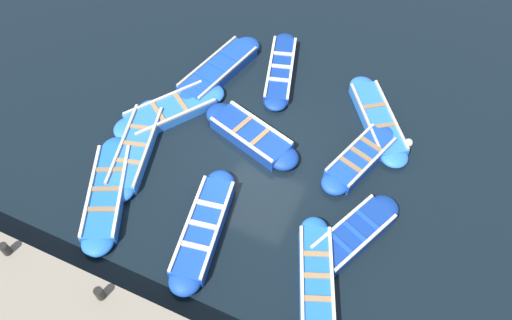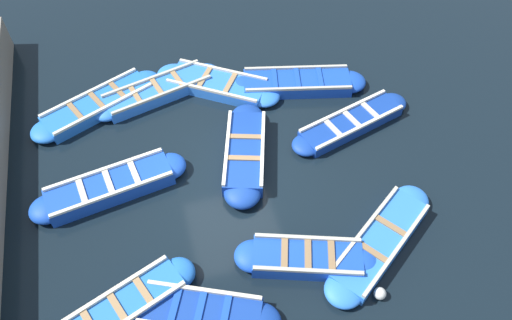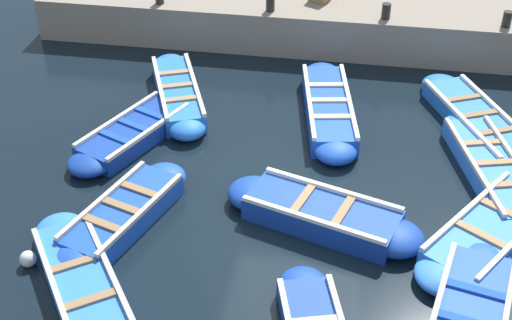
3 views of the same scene
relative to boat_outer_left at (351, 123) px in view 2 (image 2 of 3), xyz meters
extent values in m
plane|color=black|center=(3.47, 0.76, -0.15)|extent=(120.00, 120.00, 0.00)
cube|color=navy|center=(0.00, 0.00, -0.01)|extent=(3.02, 1.58, 0.28)
ellipsoid|color=navy|center=(1.40, 0.41, -0.01)|extent=(0.93, 0.91, 0.28)
ellipsoid|color=navy|center=(-1.40, -0.41, -0.01)|extent=(0.93, 0.91, 0.28)
cube|color=silver|center=(-0.10, 0.34, 0.17)|extent=(2.77, 0.88, 0.07)
cube|color=silver|center=(0.10, -0.34, 0.17)|extent=(2.77, 0.88, 0.07)
cube|color=beige|center=(0.59, 0.17, 0.15)|extent=(0.33, 0.71, 0.04)
cube|color=beige|center=(0.00, 0.00, 0.15)|extent=(0.33, 0.71, 0.04)
cube|color=beige|center=(-0.59, -0.17, 0.15)|extent=(0.33, 0.71, 0.04)
cube|color=blue|center=(0.79, 3.53, 0.00)|extent=(2.86, 2.39, 0.30)
ellipsoid|color=blue|center=(1.96, 4.36, 0.00)|extent=(1.16, 1.15, 0.30)
ellipsoid|color=blue|center=(-0.38, 2.70, 0.00)|extent=(1.16, 1.15, 0.30)
cube|color=#B2AD9E|center=(0.56, 3.86, 0.19)|extent=(2.35, 1.70, 0.07)
cube|color=#B2AD9E|center=(1.02, 3.20, 0.19)|extent=(2.35, 1.70, 0.07)
cube|color=olive|center=(1.12, 3.76, 0.17)|extent=(0.57, 0.72, 0.04)
cube|color=olive|center=(0.46, 3.29, 0.17)|extent=(0.57, 0.72, 0.04)
cube|color=blue|center=(4.76, -2.60, 0.01)|extent=(3.11, 1.62, 0.32)
ellipsoid|color=blue|center=(6.20, -2.21, 0.01)|extent=(1.00, 0.98, 0.32)
ellipsoid|color=blue|center=(3.31, -3.00, 0.01)|extent=(1.00, 0.98, 0.32)
cube|color=#B2AD9E|center=(4.65, -2.22, 0.20)|extent=(2.85, 0.85, 0.07)
cube|color=#B2AD9E|center=(4.86, -2.98, 0.20)|extent=(2.85, 0.85, 0.07)
cube|color=#9E7A51|center=(5.37, -2.43, 0.19)|extent=(0.34, 0.77, 0.04)
cube|color=#9E7A51|center=(4.76, -2.60, 0.19)|extent=(0.34, 0.77, 0.04)
cube|color=#9E7A51|center=(4.14, -2.77, 0.19)|extent=(0.34, 0.77, 0.04)
cube|color=navy|center=(2.98, 0.28, 0.05)|extent=(1.66, 2.66, 0.39)
ellipsoid|color=navy|center=(3.36, 1.47, 0.05)|extent=(1.11, 1.13, 0.39)
ellipsoid|color=navy|center=(2.61, -0.90, 0.05)|extent=(1.11, 1.13, 0.39)
cube|color=silver|center=(2.57, 0.41, 0.28)|extent=(0.81, 2.35, 0.07)
cube|color=silver|center=(3.40, 0.15, 0.28)|extent=(0.81, 2.35, 0.07)
cube|color=olive|center=(3.09, 0.62, 0.26)|extent=(0.85, 0.39, 0.04)
cube|color=olive|center=(2.88, -0.05, 0.26)|extent=(0.85, 0.39, 0.04)
cube|color=navy|center=(4.89, 4.06, 0.01)|extent=(2.54, 1.79, 0.32)
ellipsoid|color=navy|center=(5.98, 3.57, 0.01)|extent=(1.10, 1.09, 0.32)
cube|color=beige|center=(4.73, 3.69, 0.21)|extent=(2.16, 1.03, 0.07)
cube|color=#1947B7|center=(5.35, 3.85, 0.19)|extent=(0.45, 0.77, 0.04)
cube|color=#1947B7|center=(4.89, 4.06, 0.19)|extent=(0.45, 0.77, 0.04)
cube|color=#1947B7|center=(4.43, 4.27, 0.19)|extent=(0.45, 0.77, 0.04)
cube|color=blue|center=(6.40, -2.49, 0.01)|extent=(3.11, 2.10, 0.31)
ellipsoid|color=blue|center=(7.76, -1.86, 0.01)|extent=(1.15, 1.13, 0.31)
ellipsoid|color=blue|center=(5.04, -3.13, 0.01)|extent=(1.15, 1.13, 0.31)
cube|color=silver|center=(6.23, -2.11, 0.20)|extent=(2.70, 1.31, 0.07)
cube|color=silver|center=(6.58, -2.87, 0.20)|extent=(2.70, 1.31, 0.07)
cube|color=olive|center=(6.98, -2.22, 0.18)|extent=(0.47, 0.79, 0.04)
cube|color=olive|center=(6.40, -2.49, 0.18)|extent=(0.47, 0.79, 0.04)
cube|color=olive|center=(5.83, -2.76, 0.18)|extent=(0.47, 0.79, 0.04)
cube|color=#1947B7|center=(6.33, 0.46, 0.04)|extent=(3.04, 1.37, 0.38)
ellipsoid|color=#1947B7|center=(7.78, 0.71, 0.04)|extent=(0.96, 0.94, 0.38)
ellipsoid|color=#1947B7|center=(4.88, 0.20, 0.04)|extent=(0.96, 0.94, 0.38)
cube|color=silver|center=(6.26, 0.85, 0.27)|extent=(2.85, 0.57, 0.07)
cube|color=silver|center=(6.40, 0.06, 0.27)|extent=(2.85, 0.57, 0.07)
cube|color=beige|center=(6.95, 0.56, 0.25)|extent=(0.27, 0.78, 0.04)
cube|color=beige|center=(6.33, 0.46, 0.25)|extent=(0.27, 0.78, 0.04)
cube|color=beige|center=(5.72, 0.35, 0.25)|extent=(0.27, 0.78, 0.04)
cube|color=#1947B7|center=(2.46, 3.50, 0.03)|extent=(2.47, 1.56, 0.35)
ellipsoid|color=#1947B7|center=(3.56, 3.12, 0.03)|extent=(1.02, 1.01, 0.35)
ellipsoid|color=#1947B7|center=(1.36, 3.87, 0.03)|extent=(1.02, 1.01, 0.35)
cube|color=#B2AD9E|center=(2.58, 3.86, 0.24)|extent=(2.18, 0.81, 0.07)
cube|color=#B2AD9E|center=(2.34, 3.13, 0.24)|extent=(2.18, 0.81, 0.07)
cube|color=olive|center=(2.93, 3.34, 0.22)|extent=(0.37, 0.76, 0.04)
cube|color=olive|center=(2.46, 3.50, 0.22)|extent=(0.37, 0.76, 0.04)
cube|color=olive|center=(1.99, 3.65, 0.22)|extent=(0.37, 0.76, 0.04)
cube|color=#1947B7|center=(0.89, -1.87, 0.01)|extent=(3.16, 1.64, 0.32)
ellipsoid|color=#1947B7|center=(2.35, -2.21, 0.01)|extent=(1.11, 1.08, 0.32)
ellipsoid|color=#1947B7|center=(-0.58, -1.52, 0.01)|extent=(1.11, 1.08, 0.32)
cube|color=#B2AD9E|center=(0.99, -1.43, 0.21)|extent=(2.90, 0.75, 0.07)
cube|color=#B2AD9E|center=(0.78, -2.30, 0.21)|extent=(2.90, 0.75, 0.07)
cube|color=#1947B7|center=(1.51, -2.01, 0.19)|extent=(0.33, 0.87, 0.04)
cube|color=#1947B7|center=(0.89, -1.87, 0.19)|extent=(0.33, 0.87, 0.04)
cube|color=#1947B7|center=(0.26, -1.72, 0.19)|extent=(0.33, 0.87, 0.04)
cube|color=blue|center=(6.43, 3.60, 0.04)|extent=(2.79, 1.74, 0.38)
ellipsoid|color=blue|center=(5.19, 3.10, 0.04)|extent=(0.98, 0.97, 0.38)
cube|color=beige|center=(6.57, 3.27, 0.26)|extent=(2.47, 1.06, 0.07)
cube|color=#9E7A51|center=(6.43, 3.60, 0.25)|extent=(0.39, 0.71, 0.04)
cube|color=#9E7A51|center=(5.90, 3.39, 0.25)|extent=(0.39, 0.71, 0.04)
cube|color=blue|center=(3.08, -2.42, 0.00)|extent=(2.83, 2.37, 0.30)
ellipsoid|color=blue|center=(4.22, -3.19, 0.00)|extent=(1.31, 1.30, 0.30)
ellipsoid|color=blue|center=(1.95, -1.65, 0.00)|extent=(1.31, 1.30, 0.30)
cube|color=beige|center=(3.34, -2.04, 0.19)|extent=(2.26, 1.58, 0.07)
cube|color=beige|center=(2.82, -2.80, 0.19)|extent=(2.26, 1.58, 0.07)
cube|color=#9E7A51|center=(3.40, -2.64, 0.17)|extent=(0.61, 0.81, 0.04)
cube|color=#9E7A51|center=(2.76, -2.20, 0.17)|extent=(0.61, 0.81, 0.04)
sphere|color=silver|center=(1.28, 4.62, -0.02)|extent=(0.26, 0.26, 0.26)
sphere|color=silver|center=(1.21, 0.21, -0.03)|extent=(0.24, 0.24, 0.24)
camera|label=1|loc=(11.45, 4.25, 11.54)|focal=35.00mm
camera|label=2|loc=(4.90, 8.16, 9.55)|focal=35.00mm
camera|label=3|loc=(-6.03, -0.12, 7.48)|focal=50.00mm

